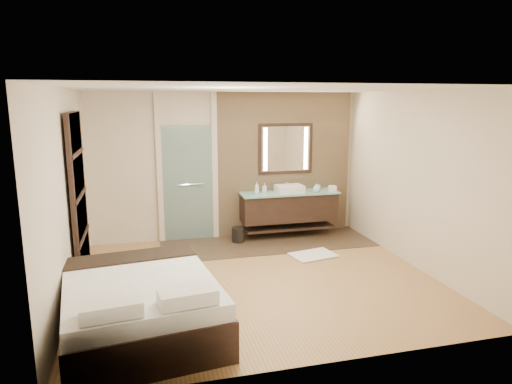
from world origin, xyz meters
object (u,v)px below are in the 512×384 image
object	(u,v)px
vanity	(289,207)
bed	(140,305)
waste_bin	(238,235)
mirror_unit	(286,149)

from	to	relation	value
vanity	bed	world-z (taller)	vanity
vanity	waste_bin	size ratio (longest dim) A/B	6.63
vanity	waste_bin	world-z (taller)	vanity
vanity	mirror_unit	bearing A→B (deg)	90.00
vanity	mirror_unit	world-z (taller)	mirror_unit
bed	waste_bin	bearing A→B (deg)	52.03
vanity	bed	distance (m)	4.13
mirror_unit	waste_bin	xyz separation A→B (m)	(-1.01, -0.37, -1.51)
bed	waste_bin	size ratio (longest dim) A/B	7.91
mirror_unit	bed	bearing A→B (deg)	-129.68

